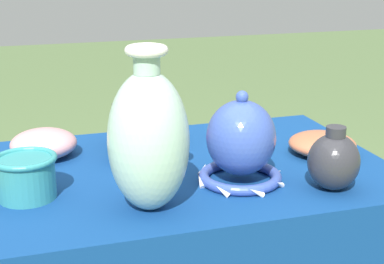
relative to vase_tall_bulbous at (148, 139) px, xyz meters
name	(u,v)px	position (x,y,z in m)	size (l,w,h in m)	color
display_table	(181,215)	(0.11, 0.17, -0.25)	(0.94, 0.62, 0.79)	#38383D
vase_tall_bulbous	(148,139)	(0.00, 0.00, 0.00)	(0.15, 0.15, 0.31)	#A8CCB7
vase_dome_bell	(241,145)	(0.21, 0.07, -0.06)	(0.19, 0.19, 0.20)	#3851A8
mosaic_tile_box	(140,125)	(0.07, 0.38, -0.09)	(0.12, 0.11, 0.10)	#232328
cup_wide_teal	(26,175)	(-0.22, 0.12, -0.09)	(0.12, 0.12, 0.09)	teal
bowl_shallow_terracotta	(322,144)	(0.46, 0.18, -0.11)	(0.16, 0.16, 0.05)	#BC6642
jar_round_charcoal	(334,161)	(0.38, -0.02, -0.08)	(0.11, 0.11, 0.13)	#2D2D33
jar_round_slate	(128,137)	(0.01, 0.27, -0.08)	(0.09, 0.09, 0.13)	slate
bowl_shallow_rose	(44,144)	(-0.17, 0.35, -0.10)	(0.15, 0.15, 0.07)	#D19399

